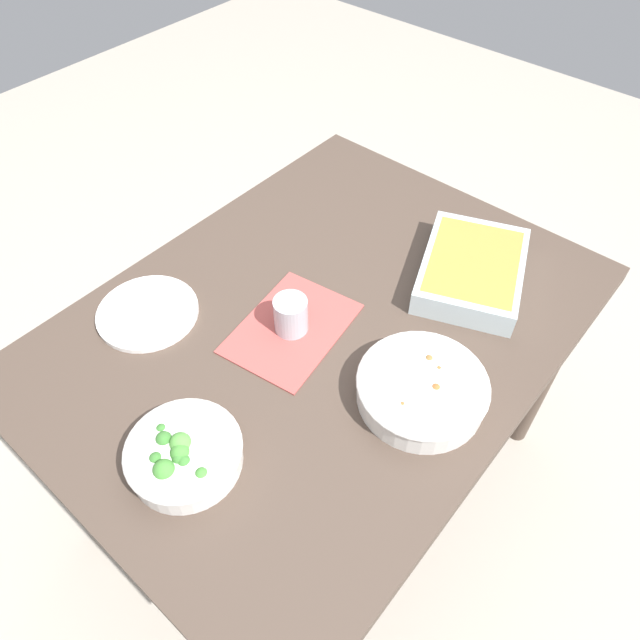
{
  "coord_description": "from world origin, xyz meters",
  "views": [
    {
      "loc": [
        0.64,
        0.54,
        1.69
      ],
      "look_at": [
        0.0,
        0.0,
        0.74
      ],
      "focal_mm": 32.81,
      "sensor_mm": 36.0,
      "label": 1
    }
  ],
  "objects_px": {
    "stew_bowl": "(422,389)",
    "baking_dish": "(472,269)",
    "drink_cup": "(291,317)",
    "spoon_by_stew": "(397,394)",
    "spoon_by_broccoli": "(200,441)",
    "broccoli_bowl": "(184,454)",
    "side_plate": "(148,312)"
  },
  "relations": [
    {
      "from": "stew_bowl",
      "to": "baking_dish",
      "type": "height_order",
      "value": "baking_dish"
    },
    {
      "from": "drink_cup",
      "to": "spoon_by_stew",
      "type": "relative_size",
      "value": 0.53
    },
    {
      "from": "stew_bowl",
      "to": "spoon_by_broccoli",
      "type": "height_order",
      "value": "stew_bowl"
    },
    {
      "from": "broccoli_bowl",
      "to": "spoon_by_broccoli",
      "type": "relative_size",
      "value": 1.19
    },
    {
      "from": "baking_dish",
      "to": "spoon_by_broccoli",
      "type": "height_order",
      "value": "baking_dish"
    },
    {
      "from": "baking_dish",
      "to": "spoon_by_stew",
      "type": "distance_m",
      "value": 0.38
    },
    {
      "from": "drink_cup",
      "to": "spoon_by_stew",
      "type": "xyz_separation_m",
      "value": [
        -0.01,
        0.27,
        -0.03
      ]
    },
    {
      "from": "baking_dish",
      "to": "side_plate",
      "type": "distance_m",
      "value": 0.73
    },
    {
      "from": "drink_cup",
      "to": "side_plate",
      "type": "distance_m",
      "value": 0.32
    },
    {
      "from": "broccoli_bowl",
      "to": "stew_bowl",
      "type": "bearing_deg",
      "value": 148.11
    },
    {
      "from": "stew_bowl",
      "to": "drink_cup",
      "type": "relative_size",
      "value": 2.97
    },
    {
      "from": "spoon_by_stew",
      "to": "spoon_by_broccoli",
      "type": "height_order",
      "value": "same"
    },
    {
      "from": "baking_dish",
      "to": "spoon_by_broccoli",
      "type": "xyz_separation_m",
      "value": [
        0.69,
        -0.15,
        -0.03
      ]
    },
    {
      "from": "spoon_by_stew",
      "to": "spoon_by_broccoli",
      "type": "bearing_deg",
      "value": -33.76
    },
    {
      "from": "stew_bowl",
      "to": "spoon_by_stew",
      "type": "height_order",
      "value": "stew_bowl"
    },
    {
      "from": "side_plate",
      "to": "spoon_by_stew",
      "type": "bearing_deg",
      "value": 108.64
    },
    {
      "from": "spoon_by_stew",
      "to": "drink_cup",
      "type": "bearing_deg",
      "value": -88.24
    },
    {
      "from": "spoon_by_broccoli",
      "to": "stew_bowl",
      "type": "bearing_deg",
      "value": 143.77
    },
    {
      "from": "baking_dish",
      "to": "spoon_by_broccoli",
      "type": "relative_size",
      "value": 2.07
    },
    {
      "from": "stew_bowl",
      "to": "side_plate",
      "type": "height_order",
      "value": "stew_bowl"
    },
    {
      "from": "drink_cup",
      "to": "baking_dish",
      "type": "bearing_deg",
      "value": 150.83
    },
    {
      "from": "drink_cup",
      "to": "stew_bowl",
      "type": "bearing_deg",
      "value": 95.7
    },
    {
      "from": "side_plate",
      "to": "spoon_by_broccoli",
      "type": "relative_size",
      "value": 1.26
    },
    {
      "from": "stew_bowl",
      "to": "drink_cup",
      "type": "xyz_separation_m",
      "value": [
        0.03,
        -0.31,
        0.01
      ]
    },
    {
      "from": "baking_dish",
      "to": "side_plate",
      "type": "xyz_separation_m",
      "value": [
        0.55,
        -0.48,
        -0.03
      ]
    },
    {
      "from": "broccoli_bowl",
      "to": "spoon_by_broccoli",
      "type": "distance_m",
      "value": 0.05
    },
    {
      "from": "stew_bowl",
      "to": "broccoli_bowl",
      "type": "height_order",
      "value": "broccoli_bowl"
    },
    {
      "from": "drink_cup",
      "to": "spoon_by_stew",
      "type": "height_order",
      "value": "drink_cup"
    },
    {
      "from": "baking_dish",
      "to": "broccoli_bowl",
      "type": "bearing_deg",
      "value": -10.97
    },
    {
      "from": "drink_cup",
      "to": "side_plate",
      "type": "xyz_separation_m",
      "value": [
        0.17,
        -0.27,
        -0.03
      ]
    },
    {
      "from": "drink_cup",
      "to": "side_plate",
      "type": "bearing_deg",
      "value": -57.0
    },
    {
      "from": "baking_dish",
      "to": "drink_cup",
      "type": "bearing_deg",
      "value": -29.17
    }
  ]
}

